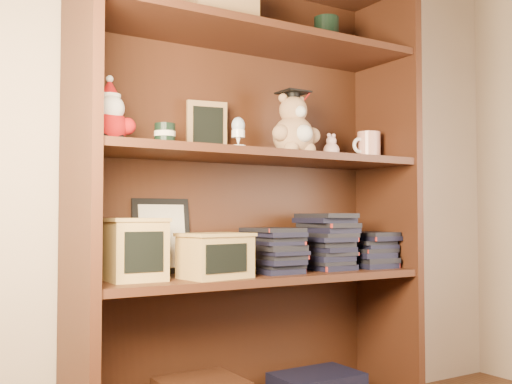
% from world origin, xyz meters
% --- Properties ---
extents(bookcase, '(1.20, 0.35, 1.60)m').
position_xyz_m(bookcase, '(0.13, 1.36, 0.78)').
color(bookcase, '#412012').
rests_on(bookcase, ground).
extents(shelf_lower, '(1.14, 0.33, 0.02)m').
position_xyz_m(shelf_lower, '(0.14, 1.30, 0.54)').
color(shelf_lower, '#412012').
rests_on(shelf_lower, ground).
extents(shelf_upper, '(1.14, 0.33, 0.02)m').
position_xyz_m(shelf_upper, '(0.14, 1.30, 0.94)').
color(shelf_upper, '#412012').
rests_on(shelf_upper, ground).
extents(santa_plush, '(0.15, 0.11, 0.21)m').
position_xyz_m(santa_plush, '(-0.36, 1.30, 1.03)').
color(santa_plush, '#A50F0F').
rests_on(santa_plush, shelf_upper).
extents(teachers_tin, '(0.07, 0.07, 0.07)m').
position_xyz_m(teachers_tin, '(-0.19, 1.30, 0.99)').
color(teachers_tin, black).
rests_on(teachers_tin, shelf_upper).
extents(chalkboard_plaque, '(0.14, 0.09, 0.18)m').
position_xyz_m(chalkboard_plaque, '(0.01, 1.42, 1.04)').
color(chalkboard_plaque, '#9E7547').
rests_on(chalkboard_plaque, shelf_upper).
extents(egg_cup, '(0.05, 0.05, 0.10)m').
position_xyz_m(egg_cup, '(0.02, 1.23, 1.00)').
color(egg_cup, white).
rests_on(egg_cup, shelf_upper).
extents(grad_teddy_bear, '(0.19, 0.16, 0.23)m').
position_xyz_m(grad_teddy_bear, '(0.29, 1.30, 1.04)').
color(grad_teddy_bear, tan).
rests_on(grad_teddy_bear, shelf_upper).
extents(pink_figurine, '(0.06, 0.06, 0.09)m').
position_xyz_m(pink_figurine, '(0.45, 1.31, 0.98)').
color(pink_figurine, '#CC9F9D').
rests_on(pink_figurine, shelf_upper).
extents(teacher_mug, '(0.12, 0.09, 0.11)m').
position_xyz_m(teacher_mug, '(0.63, 1.30, 1.00)').
color(teacher_mug, silver).
rests_on(teacher_mug, shelf_upper).
extents(certificate_frame, '(0.20, 0.05, 0.25)m').
position_xyz_m(certificate_frame, '(-0.14, 1.44, 0.67)').
color(certificate_frame, black).
rests_on(certificate_frame, shelf_lower).
extents(treats_box, '(0.17, 0.17, 0.18)m').
position_xyz_m(treats_box, '(-0.29, 1.30, 0.64)').
color(treats_box, tan).
rests_on(treats_box, shelf_lower).
extents(pencils_box, '(0.23, 0.18, 0.14)m').
position_xyz_m(pencils_box, '(-0.05, 1.24, 0.62)').
color(pencils_box, tan).
rests_on(pencils_box, shelf_lower).
extents(book_stack_left, '(0.14, 0.20, 0.16)m').
position_xyz_m(book_stack_left, '(0.21, 1.30, 0.63)').
color(book_stack_left, black).
rests_on(book_stack_left, shelf_lower).
extents(book_stack_mid, '(0.14, 0.20, 0.19)m').
position_xyz_m(book_stack_mid, '(0.43, 1.30, 0.65)').
color(book_stack_mid, black).
rests_on(book_stack_mid, shelf_lower).
extents(book_stack_right, '(0.14, 0.20, 0.13)m').
position_xyz_m(book_stack_right, '(0.62, 1.30, 0.61)').
color(book_stack_right, black).
rests_on(book_stack_right, shelf_lower).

